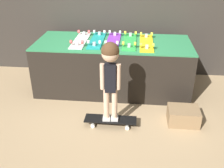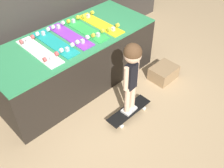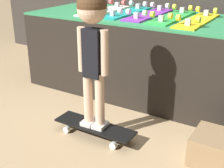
# 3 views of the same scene
# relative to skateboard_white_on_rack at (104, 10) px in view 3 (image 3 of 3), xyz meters

# --- Properties ---
(ground_plane) EXTENTS (16.00, 16.00, 0.00)m
(ground_plane) POSITION_rel_skateboard_white_on_rack_xyz_m (0.49, -0.62, -0.78)
(ground_plane) COLOR tan
(display_rack) EXTENTS (2.30, 0.94, 0.77)m
(display_rack) POSITION_rel_skateboard_white_on_rack_xyz_m (0.49, -0.01, -0.40)
(display_rack) COLOR black
(display_rack) RESTS_ON ground_plane
(skateboard_white_on_rack) EXTENTS (0.19, 0.78, 0.09)m
(skateboard_white_on_rack) POSITION_rel_skateboard_white_on_rack_xyz_m (0.00, 0.00, 0.00)
(skateboard_white_on_rack) COLOR white
(skateboard_white_on_rack) RESTS_ON display_rack
(skateboard_teal_on_rack) EXTENTS (0.19, 0.78, 0.09)m
(skateboard_teal_on_rack) POSITION_rel_skateboard_white_on_rack_xyz_m (0.24, 0.02, 0.00)
(skateboard_teal_on_rack) COLOR teal
(skateboard_teal_on_rack) RESTS_ON display_rack
(skateboard_purple_on_rack) EXTENTS (0.19, 0.78, 0.09)m
(skateboard_purple_on_rack) POSITION_rel_skateboard_white_on_rack_xyz_m (0.49, 0.02, 0.00)
(skateboard_purple_on_rack) COLOR purple
(skateboard_purple_on_rack) RESTS_ON display_rack
(skateboard_green_on_rack) EXTENTS (0.19, 0.78, 0.09)m
(skateboard_green_on_rack) POSITION_rel_skateboard_white_on_rack_xyz_m (0.73, 0.01, 0.00)
(skateboard_green_on_rack) COLOR green
(skateboard_green_on_rack) RESTS_ON display_rack
(skateboard_yellow_on_rack) EXTENTS (0.19, 0.78, 0.09)m
(skateboard_yellow_on_rack) POSITION_rel_skateboard_white_on_rack_xyz_m (0.98, -0.03, 0.00)
(skateboard_yellow_on_rack) COLOR yellow
(skateboard_yellow_on_rack) RESTS_ON display_rack
(skateboard_on_floor) EXTENTS (0.65, 0.18, 0.09)m
(skateboard_on_floor) POSITION_rel_skateboard_white_on_rack_xyz_m (0.55, -1.01, -0.71)
(skateboard_on_floor) COLOR black
(skateboard_on_floor) RESTS_ON ground_plane
(child) EXTENTS (0.24, 0.20, 1.00)m
(child) POSITION_rel_skateboard_white_on_rack_xyz_m (0.55, -1.01, 0.01)
(child) COLOR silver
(child) RESTS_ON skateboard_on_floor
(storage_box) EXTENTS (0.39, 0.30, 0.20)m
(storage_box) POSITION_rel_skateboard_white_on_rack_xyz_m (1.47, -0.86, -0.68)
(storage_box) COLOR #8E704C
(storage_box) RESTS_ON ground_plane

